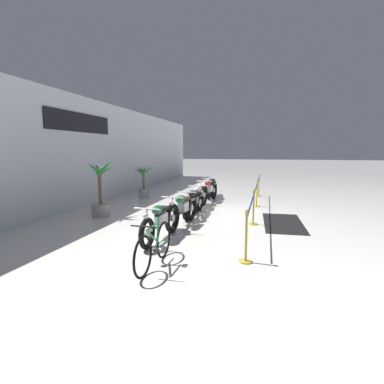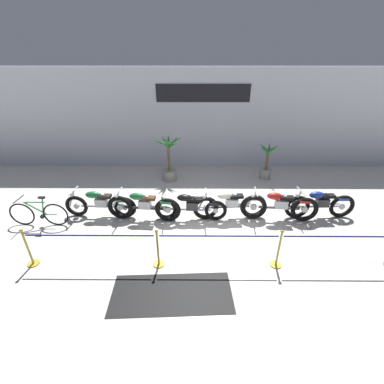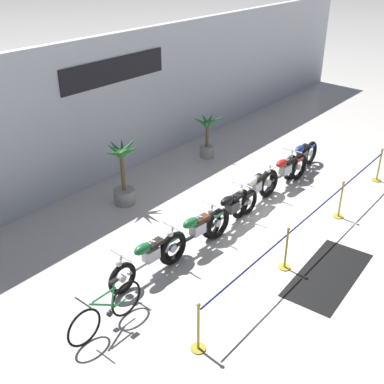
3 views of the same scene
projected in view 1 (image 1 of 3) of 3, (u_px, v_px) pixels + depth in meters
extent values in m
plane|color=silver|center=(212.00, 212.00, 10.56)|extent=(120.00, 120.00, 0.00)
cube|color=silver|center=(81.00, 152.00, 11.50)|extent=(28.00, 0.25, 4.20)
cube|color=black|center=(81.00, 123.00, 11.17)|extent=(3.88, 0.04, 0.70)
torus|color=black|center=(147.00, 233.00, 6.62)|extent=(0.72, 0.15, 0.71)
torus|color=black|center=(172.00, 218.00, 8.09)|extent=(0.72, 0.15, 0.71)
cylinder|color=silver|center=(147.00, 233.00, 6.62)|extent=(0.17, 0.09, 0.17)
cylinder|color=silver|center=(172.00, 218.00, 8.09)|extent=(0.17, 0.09, 0.17)
cylinder|color=silver|center=(145.00, 222.00, 6.49)|extent=(0.31, 0.07, 0.59)
cube|color=silver|center=(161.00, 218.00, 7.38)|extent=(0.37, 0.24, 0.26)
cylinder|color=silver|center=(160.00, 211.00, 7.31)|extent=(0.18, 0.12, 0.24)
cylinder|color=silver|center=(162.00, 210.00, 7.39)|extent=(0.18, 0.12, 0.24)
cylinder|color=silver|center=(161.00, 221.00, 7.72)|extent=(0.70, 0.10, 0.07)
cube|color=#ADAFB5|center=(160.00, 224.00, 7.35)|extent=(1.25, 0.11, 0.06)
ellipsoid|color=#1E6B38|center=(157.00, 210.00, 7.12)|extent=(0.47, 0.24, 0.22)
cube|color=black|center=(163.00, 209.00, 7.47)|extent=(0.41, 0.22, 0.09)
cube|color=#1E6B38|center=(171.00, 209.00, 8.01)|extent=(0.33, 0.17, 0.08)
cylinder|color=silver|center=(147.00, 209.00, 6.56)|extent=(0.06, 0.62, 0.04)
sphere|color=silver|center=(145.00, 216.00, 6.50)|extent=(0.14, 0.14, 0.14)
torus|color=black|center=(172.00, 218.00, 7.94)|extent=(0.80, 0.21, 0.79)
torus|color=black|center=(191.00, 208.00, 9.35)|extent=(0.80, 0.21, 0.79)
cylinder|color=silver|center=(172.00, 218.00, 7.94)|extent=(0.19, 0.10, 0.18)
cylinder|color=silver|center=(191.00, 208.00, 9.35)|extent=(0.19, 0.10, 0.18)
cylinder|color=silver|center=(171.00, 208.00, 7.82)|extent=(0.31, 0.08, 0.59)
cube|color=silver|center=(183.00, 207.00, 8.67)|extent=(0.38, 0.25, 0.26)
cylinder|color=silver|center=(183.00, 200.00, 8.60)|extent=(0.19, 0.13, 0.24)
cylinder|color=silver|center=(184.00, 200.00, 8.68)|extent=(0.19, 0.13, 0.24)
cylinder|color=silver|center=(182.00, 209.00, 9.01)|extent=(0.70, 0.14, 0.07)
cube|color=black|center=(183.00, 212.00, 8.64)|extent=(1.21, 0.17, 0.06)
ellipsoid|color=#1E6B38|center=(180.00, 199.00, 8.42)|extent=(0.48, 0.26, 0.22)
cube|color=#4C2D19|center=(185.00, 199.00, 8.76)|extent=(0.42, 0.24, 0.09)
cube|color=#1E6B38|center=(191.00, 199.00, 9.26)|extent=(0.33, 0.19, 0.08)
cylinder|color=silver|center=(172.00, 197.00, 7.88)|extent=(0.09, 0.62, 0.04)
sphere|color=silver|center=(171.00, 203.00, 7.83)|extent=(0.14, 0.14, 0.14)
torus|color=black|center=(187.00, 210.00, 9.30)|extent=(0.69, 0.14, 0.69)
torus|color=black|center=(200.00, 201.00, 10.78)|extent=(0.69, 0.14, 0.69)
cylinder|color=silver|center=(187.00, 210.00, 9.30)|extent=(0.16, 0.09, 0.16)
cylinder|color=silver|center=(200.00, 201.00, 10.78)|extent=(0.16, 0.09, 0.16)
cylinder|color=silver|center=(186.00, 201.00, 9.18)|extent=(0.31, 0.07, 0.59)
cube|color=#2D2D30|center=(194.00, 200.00, 10.07)|extent=(0.37, 0.24, 0.26)
cylinder|color=#2D2D30|center=(194.00, 195.00, 10.00)|extent=(0.18, 0.12, 0.24)
cylinder|color=#2D2D30|center=(195.00, 194.00, 10.08)|extent=(0.18, 0.12, 0.24)
cylinder|color=silver|center=(193.00, 203.00, 10.41)|extent=(0.70, 0.10, 0.07)
cube|color=#ADAFB5|center=(194.00, 205.00, 10.04)|extent=(1.24, 0.12, 0.06)
ellipsoid|color=black|center=(192.00, 194.00, 9.81)|extent=(0.47, 0.24, 0.22)
cube|color=black|center=(195.00, 193.00, 10.16)|extent=(0.41, 0.22, 0.09)
cube|color=black|center=(199.00, 195.00, 10.69)|extent=(0.33, 0.17, 0.08)
cylinder|color=silver|center=(187.00, 192.00, 9.25)|extent=(0.06, 0.62, 0.04)
sphere|color=silver|center=(186.00, 197.00, 9.19)|extent=(0.14, 0.14, 0.14)
torus|color=black|center=(196.00, 201.00, 10.48)|extent=(0.80, 0.20, 0.80)
torus|color=black|center=(202.00, 195.00, 11.96)|extent=(0.80, 0.20, 0.80)
cylinder|color=silver|center=(196.00, 201.00, 10.48)|extent=(0.19, 0.09, 0.19)
cylinder|color=silver|center=(202.00, 195.00, 11.96)|extent=(0.19, 0.09, 0.19)
cylinder|color=silver|center=(196.00, 194.00, 10.36)|extent=(0.31, 0.08, 0.59)
cube|color=silver|center=(200.00, 194.00, 11.25)|extent=(0.38, 0.25, 0.26)
cylinder|color=silver|center=(200.00, 188.00, 11.18)|extent=(0.19, 0.12, 0.24)
cylinder|color=silver|center=(200.00, 188.00, 11.26)|extent=(0.19, 0.12, 0.24)
cylinder|color=silver|center=(197.00, 196.00, 11.59)|extent=(0.70, 0.13, 0.07)
cube|color=#47474C|center=(199.00, 197.00, 11.22)|extent=(1.21, 0.16, 0.06)
ellipsoid|color=beige|center=(199.00, 187.00, 10.99)|extent=(0.48, 0.26, 0.22)
cube|color=black|center=(200.00, 187.00, 11.35)|extent=(0.41, 0.23, 0.09)
cube|color=beige|center=(202.00, 188.00, 11.88)|extent=(0.33, 0.19, 0.08)
cylinder|color=silver|center=(197.00, 186.00, 10.43)|extent=(0.09, 0.62, 0.04)
sphere|color=silver|center=(196.00, 190.00, 10.37)|extent=(0.14, 0.14, 0.14)
torus|color=black|center=(204.00, 195.00, 11.92)|extent=(0.83, 0.21, 0.82)
torus|color=black|center=(214.00, 190.00, 13.36)|extent=(0.83, 0.21, 0.82)
cylinder|color=silver|center=(204.00, 195.00, 11.92)|extent=(0.20, 0.10, 0.19)
cylinder|color=silver|center=(214.00, 190.00, 13.36)|extent=(0.20, 0.10, 0.19)
cylinder|color=silver|center=(203.00, 188.00, 11.79)|extent=(0.31, 0.08, 0.59)
cube|color=silver|center=(209.00, 188.00, 12.66)|extent=(0.38, 0.25, 0.26)
cylinder|color=silver|center=(209.00, 184.00, 12.59)|extent=(0.19, 0.12, 0.24)
cylinder|color=silver|center=(210.00, 184.00, 12.67)|extent=(0.19, 0.12, 0.24)
cylinder|color=silver|center=(208.00, 191.00, 13.01)|extent=(0.70, 0.13, 0.07)
cube|color=#47474C|center=(209.00, 192.00, 12.63)|extent=(1.23, 0.17, 0.06)
ellipsoid|color=#B21E19|center=(208.00, 183.00, 12.41)|extent=(0.48, 0.26, 0.22)
cube|color=black|center=(210.00, 183.00, 12.75)|extent=(0.42, 0.23, 0.09)
cube|color=#B21E19|center=(213.00, 184.00, 13.27)|extent=(0.33, 0.19, 0.08)
cylinder|color=silver|center=(204.00, 181.00, 11.86)|extent=(0.09, 0.62, 0.04)
sphere|color=silver|center=(203.00, 185.00, 11.81)|extent=(0.14, 0.14, 0.14)
torus|color=black|center=(209.00, 191.00, 13.25)|extent=(0.78, 0.15, 0.78)
torus|color=black|center=(214.00, 187.00, 14.62)|extent=(0.78, 0.15, 0.78)
cylinder|color=silver|center=(209.00, 191.00, 13.25)|extent=(0.19, 0.09, 0.18)
cylinder|color=silver|center=(214.00, 187.00, 14.62)|extent=(0.19, 0.09, 0.18)
cylinder|color=silver|center=(209.00, 185.00, 13.13)|extent=(0.30, 0.06, 0.59)
cube|color=#2D2D30|center=(212.00, 185.00, 13.96)|extent=(0.37, 0.23, 0.26)
cylinder|color=#2D2D30|center=(211.00, 181.00, 13.89)|extent=(0.18, 0.12, 0.24)
cylinder|color=#2D2D30|center=(212.00, 181.00, 13.97)|extent=(0.18, 0.12, 0.24)
cylinder|color=silver|center=(210.00, 187.00, 14.30)|extent=(0.70, 0.09, 0.07)
cube|color=#ADAFB5|center=(211.00, 188.00, 13.93)|extent=(1.13, 0.09, 0.06)
ellipsoid|color=navy|center=(211.00, 180.00, 13.70)|extent=(0.47, 0.23, 0.22)
cube|color=black|center=(212.00, 180.00, 14.06)|extent=(0.41, 0.21, 0.09)
cube|color=navy|center=(213.00, 181.00, 14.53)|extent=(0.32, 0.17, 0.08)
cylinder|color=silver|center=(209.00, 178.00, 13.20)|extent=(0.05, 0.62, 0.04)
sphere|color=silver|center=(209.00, 182.00, 13.14)|extent=(0.14, 0.14, 0.14)
torus|color=black|center=(143.00, 257.00, 5.12)|extent=(0.75, 0.05, 0.75)
torus|color=black|center=(164.00, 240.00, 6.10)|extent=(0.75, 0.05, 0.75)
cylinder|color=#238442|center=(153.00, 237.00, 5.53)|extent=(0.60, 0.05, 0.43)
cylinder|color=#238442|center=(154.00, 226.00, 5.55)|extent=(0.55, 0.04, 0.04)
cylinder|color=#238442|center=(158.00, 229.00, 5.76)|extent=(0.15, 0.04, 0.55)
cube|color=black|center=(158.00, 215.00, 5.76)|extent=(0.18, 0.08, 0.05)
cylinder|color=#238442|center=(160.00, 243.00, 5.90)|extent=(0.46, 0.03, 0.03)
cylinder|color=black|center=(144.00, 226.00, 5.11)|extent=(0.03, 0.48, 0.03)
cylinder|color=black|center=(156.00, 250.00, 5.70)|extent=(0.12, 0.05, 0.12)
cylinder|color=gray|center=(101.00, 210.00, 9.90)|extent=(0.59, 0.59, 0.42)
cylinder|color=brown|center=(100.00, 188.00, 9.79)|extent=(0.10, 0.10, 1.06)
cone|color=#286B2D|center=(104.00, 166.00, 9.93)|extent=(0.66, 0.26, 0.51)
cone|color=#286B2D|center=(98.00, 168.00, 9.93)|extent=(0.54, 0.53, 0.46)
cone|color=#286B2D|center=(94.00, 168.00, 9.74)|extent=(0.17, 0.52, 0.43)
cone|color=#286B2D|center=(94.00, 168.00, 9.60)|extent=(0.44, 0.39, 0.48)
cone|color=#286B2D|center=(95.00, 169.00, 9.45)|extent=(0.65, 0.19, 0.37)
cone|color=#286B2D|center=(102.00, 169.00, 9.52)|extent=(0.43, 0.55, 0.48)
cone|color=#286B2D|center=(105.00, 167.00, 9.60)|extent=(0.23, 0.62, 0.51)
cone|color=#286B2D|center=(106.00, 170.00, 9.86)|extent=(0.52, 0.49, 0.39)
cylinder|color=gray|center=(144.00, 193.00, 13.78)|extent=(0.47, 0.47, 0.40)
cylinder|color=brown|center=(144.00, 181.00, 13.70)|extent=(0.10, 0.10, 0.75)
cone|color=#337F38|center=(144.00, 170.00, 13.84)|extent=(0.56, 0.27, 0.43)
cone|color=#337F38|center=(141.00, 170.00, 13.72)|extent=(0.29, 0.44, 0.46)
cone|color=#337F38|center=(139.00, 171.00, 13.51)|extent=(0.48, 0.49, 0.46)
cone|color=#337F38|center=(144.00, 171.00, 13.41)|extent=(0.56, 0.44, 0.46)
cone|color=#337F38|center=(149.00, 169.00, 13.68)|extent=(0.38, 0.61, 0.54)
cylinder|color=gold|center=(245.00, 261.00, 5.89)|extent=(0.28, 0.28, 0.03)
cylinder|color=gold|center=(246.00, 237.00, 5.82)|extent=(0.05, 0.05, 0.95)
sphere|color=gold|center=(247.00, 211.00, 5.75)|extent=(0.08, 0.08, 0.08)
cylinder|color=navy|center=(251.00, 204.00, 7.26)|extent=(2.98, 0.04, 0.04)
cylinder|color=navy|center=(256.00, 189.00, 10.14)|extent=(2.76, 0.04, 0.04)
cylinder|color=navy|center=(258.00, 181.00, 12.86)|extent=(2.68, 0.04, 0.04)
cylinder|color=gold|center=(253.00, 224.00, 8.88)|extent=(0.28, 0.28, 0.03)
cylinder|color=gold|center=(253.00, 208.00, 8.81)|extent=(0.05, 0.05, 0.95)
sphere|color=gold|center=(254.00, 190.00, 8.74)|extent=(0.08, 0.08, 0.08)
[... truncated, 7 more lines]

